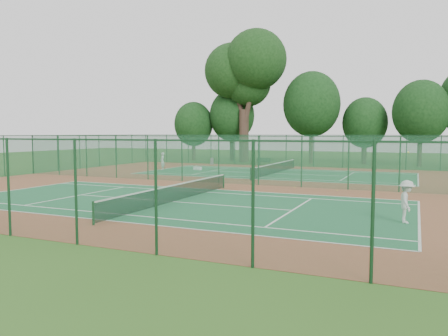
{
  "coord_description": "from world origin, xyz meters",
  "views": [
    {
      "loc": [
        11.69,
        -28.98,
        3.66
      ],
      "look_at": [
        1.25,
        -5.36,
        1.6
      ],
      "focal_mm": 35.0,
      "sensor_mm": 36.0,
      "label": 1
    }
  ],
  "objects": [
    {
      "name": "bench",
      "position": [
        -3.78,
        16.91,
        0.49
      ],
      "size": [
        1.56,
        0.81,
        0.93
      ],
      "rotation": [
        0.0,
        0.0,
        0.26
      ],
      "color": "black",
      "rests_on": "red_pad"
    },
    {
      "name": "tennis_net_near",
      "position": [
        0.0,
        -9.0,
        0.54
      ],
      "size": [
        0.1,
        12.9,
        0.97
      ],
      "color": "#123218",
      "rests_on": "ground"
    },
    {
      "name": "fence_south",
      "position": [
        0.0,
        -18.0,
        1.76
      ],
      "size": [
        40.0,
        0.09,
        3.5
      ],
      "color": "#1B5332",
      "rests_on": "ground"
    },
    {
      "name": "player_near",
      "position": [
        11.38,
        -9.97,
        0.89
      ],
      "size": [
        0.78,
        1.2,
        1.75
      ],
      "primitive_type": "imported",
      "rotation": [
        0.0,
        0.0,
        1.69
      ],
      "color": "silver",
      "rests_on": "court_near"
    },
    {
      "name": "stray_ball_c",
      "position": [
        -2.69,
        -0.8,
        0.05
      ],
      "size": [
        0.08,
        0.08,
        0.08
      ],
      "primitive_type": "sphere",
      "color": "gold",
      "rests_on": "red_pad"
    },
    {
      "name": "tennis_net_far",
      "position": [
        0.0,
        9.0,
        0.54
      ],
      "size": [
        0.1,
        12.9,
        0.97
      ],
      "color": "#13361F",
      "rests_on": "ground"
    },
    {
      "name": "trash_bin",
      "position": [
        -10.25,
        17.15,
        0.39
      ],
      "size": [
        0.52,
        0.52,
        0.77
      ],
      "primitive_type": "cylinder",
      "rotation": [
        0.0,
        0.0,
        0.26
      ],
      "color": "slate",
      "rests_on": "red_pad"
    },
    {
      "name": "red_pad",
      "position": [
        0.0,
        0.0,
        0.01
      ],
      "size": [
        40.0,
        36.0,
        0.01
      ],
      "primitive_type": "cube",
      "color": "brown",
      "rests_on": "ground"
    },
    {
      "name": "court_far",
      "position": [
        0.0,
        9.0,
        0.01
      ],
      "size": [
        23.77,
        10.97,
        0.01
      ],
      "primitive_type": "cube",
      "color": "#1F6236",
      "rests_on": "red_pad"
    },
    {
      "name": "fence_divider",
      "position": [
        0.0,
        0.0,
        1.76
      ],
      "size": [
        40.0,
        0.09,
        3.5
      ],
      "color": "#1B5335",
      "rests_on": "ground"
    },
    {
      "name": "ground",
      "position": [
        0.0,
        0.0,
        0.0
      ],
      "size": [
        120.0,
        120.0,
        0.0
      ],
      "primitive_type": "plane",
      "color": "#2A531A",
      "rests_on": "ground"
    },
    {
      "name": "evergreen_row",
      "position": [
        0.5,
        24.25,
        0.0
      ],
      "size": [
        39.0,
        5.0,
        12.0
      ],
      "primitive_type": null,
      "color": "black",
      "rests_on": "ground"
    },
    {
      "name": "kit_bag",
      "position": [
        -8.2,
        9.51,
        0.18
      ],
      "size": [
        0.95,
        0.57,
        0.33
      ],
      "primitive_type": "cube",
      "rotation": [
        0.0,
        0.0,
        -0.29
      ],
      "color": "white",
      "rests_on": "red_pad"
    },
    {
      "name": "fence_north",
      "position": [
        0.0,
        18.0,
        1.76
      ],
      "size": [
        40.0,
        0.09,
        3.5
      ],
      "color": "#1B512E",
      "rests_on": "ground"
    },
    {
      "name": "big_tree",
      "position": [
        -8.29,
        22.94,
        11.65
      ],
      "size": [
        10.71,
        7.84,
        16.45
      ],
      "color": "#33231C",
      "rests_on": "ground"
    },
    {
      "name": "court_near",
      "position": [
        0.0,
        -9.0,
        0.01
      ],
      "size": [
        23.77,
        10.97,
        0.01
      ],
      "primitive_type": "cube",
      "color": "#1D5C36",
      "rests_on": "red_pad"
    },
    {
      "name": "player_far",
      "position": [
        -11.38,
        8.08,
        0.89
      ],
      "size": [
        0.63,
        0.74,
        1.74
      ],
      "primitive_type": "imported",
      "rotation": [
        0.0,
        0.0,
        -1.18
      ],
      "color": "silver",
      "rests_on": "court_far"
    },
    {
      "name": "stray_ball_a",
      "position": [
        7.15,
        -0.9,
        0.04
      ],
      "size": [
        0.06,
        0.06,
        0.06
      ],
      "primitive_type": "sphere",
      "color": "#CED130",
      "rests_on": "red_pad"
    },
    {
      "name": "fence_west",
      "position": [
        -20.0,
        0.0,
        1.76
      ],
      "size": [
        0.09,
        36.0,
        3.5
      ],
      "rotation": [
        0.0,
        0.0,
        1.57
      ],
      "color": "#18492D",
      "rests_on": "ground"
    },
    {
      "name": "stray_ball_b",
      "position": [
        4.28,
        -0.48,
        0.05
      ],
      "size": [
        0.08,
        0.08,
        0.08
      ],
      "primitive_type": "sphere",
      "color": "gold",
      "rests_on": "red_pad"
    }
  ]
}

